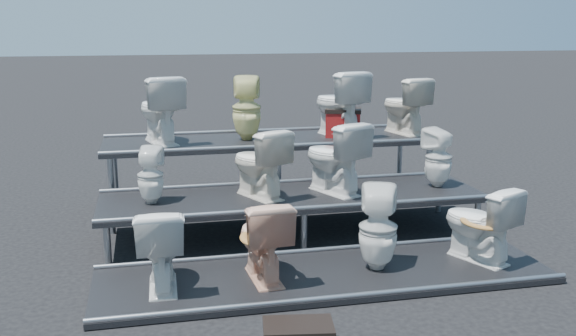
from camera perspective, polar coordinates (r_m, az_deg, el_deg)
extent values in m
plane|color=black|center=(7.22, 0.49, -5.92)|extent=(80.00, 80.00, 0.00)
cube|color=black|center=(6.03, 3.33, -9.54)|extent=(4.20, 1.20, 0.06)
cube|color=black|center=(7.15, 0.49, -4.17)|extent=(4.20, 1.20, 0.46)
cube|color=black|center=(8.32, -1.53, -0.28)|extent=(4.20, 1.20, 0.86)
imported|color=silver|center=(5.68, -11.28, -6.89)|extent=(0.43, 0.74, 0.74)
imported|color=#D9A285|center=(5.76, -2.25, -6.29)|extent=(0.47, 0.76, 0.75)
imported|color=silver|center=(6.03, 8.01, -5.30)|extent=(0.47, 0.47, 0.80)
imported|color=silver|center=(6.46, 16.62, -4.70)|extent=(0.68, 0.84, 0.75)
imported|color=silver|center=(6.84, -12.12, -0.65)|extent=(0.33, 0.33, 0.60)
imported|color=silver|center=(6.92, -2.62, 0.45)|extent=(0.69, 0.85, 0.76)
imported|color=silver|center=(7.10, 4.11, 0.97)|extent=(0.73, 0.91, 0.81)
imported|color=silver|center=(7.57, 13.23, 0.90)|extent=(0.41, 0.41, 0.68)
imported|color=silver|center=(8.02, -11.34, 5.12)|extent=(0.65, 0.91, 0.83)
imported|color=beige|center=(8.12, -3.70, 5.33)|extent=(0.42, 0.43, 0.80)
imported|color=silver|center=(8.39, 4.51, 5.74)|extent=(0.69, 0.94, 0.85)
imported|color=silver|center=(8.70, 10.28, 5.50)|extent=(0.58, 0.82, 0.75)
cube|color=maroon|center=(8.41, 4.92, 3.90)|extent=(0.53, 0.48, 0.32)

